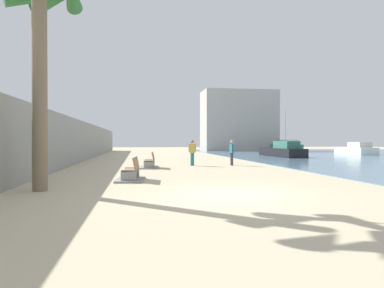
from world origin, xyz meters
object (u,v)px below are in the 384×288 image
(bench_near, at_px, (131,175))
(person_standing, at_px, (232,151))
(boat_distant, at_px, (287,147))
(palm_tree, at_px, (40,15))
(bench_far, at_px, (150,164))
(boat_far_right, at_px, (282,151))
(person_walking, at_px, (192,151))
(boat_mid_bay, at_px, (356,150))

(bench_near, height_order, person_standing, person_standing)
(boat_distant, bearing_deg, palm_tree, -123.91)
(bench_near, relative_size, boat_distant, 0.28)
(bench_far, bearing_deg, palm_tree, -112.87)
(palm_tree, bearing_deg, boat_distant, 56.09)
(palm_tree, xyz_separation_m, boat_far_right, (17.71, 21.68, -5.16))
(bench_far, bearing_deg, person_walking, 28.30)
(bench_far, distance_m, person_walking, 3.32)
(person_walking, height_order, boat_distant, boat_distant)
(person_walking, relative_size, person_standing, 1.01)
(bench_far, bearing_deg, boat_mid_bay, 33.81)
(bench_near, height_order, bench_far, same)
(palm_tree, distance_m, boat_far_right, 28.46)
(palm_tree, xyz_separation_m, bench_far, (3.88, 9.21, -5.56))
(boat_far_right, height_order, boat_distant, boat_distant)
(person_walking, relative_size, boat_mid_bay, 0.26)
(boat_mid_bay, bearing_deg, boat_distant, 106.46)
(palm_tree, xyz_separation_m, bench_near, (2.90, 2.64, -5.56))
(palm_tree, height_order, bench_far, palm_tree)
(palm_tree, relative_size, boat_mid_bay, 1.19)
(person_standing, distance_m, boat_mid_bay, 24.62)
(boat_far_right, bearing_deg, boat_mid_bay, 20.61)
(person_walking, bearing_deg, boat_distant, 55.37)
(palm_tree, distance_m, boat_mid_bay, 38.91)
(bench_near, xyz_separation_m, person_walking, (3.83, 8.11, 0.76))
(boat_distant, xyz_separation_m, boat_mid_bay, (3.45, -11.69, -0.15))
(boat_distant, relative_size, boat_mid_bay, 1.20)
(person_walking, relative_size, boat_far_right, 0.22)
(boat_distant, bearing_deg, person_standing, -120.42)
(bench_near, distance_m, boat_mid_bay, 34.65)
(bench_near, height_order, boat_far_right, boat_far_right)
(bench_near, height_order, boat_distant, boat_distant)
(boat_far_right, relative_size, boat_distant, 0.96)
(palm_tree, height_order, person_walking, palm_tree)
(person_standing, height_order, boat_distant, boat_distant)
(person_standing, bearing_deg, palm_tree, -131.69)
(palm_tree, height_order, boat_far_right, palm_tree)
(bench_near, bearing_deg, palm_tree, -137.72)
(bench_far, bearing_deg, person_standing, 13.45)
(bench_far, bearing_deg, boat_distant, 52.99)
(person_walking, distance_m, boat_far_right, 15.50)
(palm_tree, bearing_deg, boat_mid_bay, 41.99)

